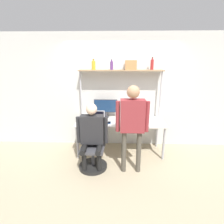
{
  "coord_description": "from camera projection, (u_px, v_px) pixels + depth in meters",
  "views": [
    {
      "loc": [
        -0.07,
        -3.34,
        2.07
      ],
      "look_at": [
        -0.17,
        -0.08,
        1.11
      ],
      "focal_mm": 28.0,
      "sensor_mm": 36.0,
      "label": 1
    }
  ],
  "objects": [
    {
      "name": "person_seated",
      "position": [
        92.0,
        132.0,
        3.31
      ],
      "size": [
        0.6,
        0.46,
        1.32
      ],
      "color": "black",
      "rests_on": "ground_plane"
    },
    {
      "name": "bottle_purple",
      "position": [
        112.0,
        65.0,
        3.86
      ],
      "size": [
        0.07,
        0.07,
        0.22
      ],
      "color": "#593372",
      "rests_on": "shelf_unit"
    },
    {
      "name": "desk",
      "position": [
        120.0,
        123.0,
        3.99
      ],
      "size": [
        1.98,
        0.79,
        0.76
      ],
      "color": "beige",
      "rests_on": "ground_plane"
    },
    {
      "name": "person_standing",
      "position": [
        132.0,
        119.0,
        3.12
      ],
      "size": [
        0.6,
        0.23,
        1.68
      ],
      "color": "#4C473D",
      "rests_on": "ground_plane"
    },
    {
      "name": "bottle_amber",
      "position": [
        94.0,
        65.0,
        3.87
      ],
      "size": [
        0.08,
        0.08,
        0.23
      ],
      "color": "gold",
      "rests_on": "shelf_unit"
    },
    {
      "name": "wall_back",
      "position": [
        120.0,
        92.0,
        4.21
      ],
      "size": [
        8.0,
        0.06,
        2.7
      ],
      "color": "silver",
      "rests_on": "ground_plane"
    },
    {
      "name": "storage_box",
      "position": [
        131.0,
        65.0,
        3.85
      ],
      "size": [
        0.25,
        0.2,
        0.21
      ],
      "color": "#B27A47",
      "rests_on": "shelf_unit"
    },
    {
      "name": "shelf_unit",
      "position": [
        121.0,
        81.0,
        3.95
      ],
      "size": [
        1.88,
        0.3,
        1.88
      ],
      "color": "#997A56",
      "rests_on": "ground_plane"
    },
    {
      "name": "monitor",
      "position": [
        106.0,
        107.0,
        4.15
      ],
      "size": [
        0.55,
        0.17,
        0.43
      ],
      "color": "#333338",
      "rests_on": "desk"
    },
    {
      "name": "ground_plane",
      "position": [
        120.0,
        160.0,
        3.79
      ],
      "size": [
        12.0,
        12.0,
        0.0
      ],
      "primitive_type": "plane",
      "color": "tan"
    },
    {
      "name": "laptop",
      "position": [
        98.0,
        119.0,
        3.84
      ],
      "size": [
        0.29,
        0.25,
        0.25
      ],
      "color": "silver",
      "rests_on": "desk"
    },
    {
      "name": "office_chair",
      "position": [
        93.0,
        154.0,
        3.5
      ],
      "size": [
        0.56,
        0.56,
        0.9
      ],
      "color": "black",
      "rests_on": "ground_plane"
    },
    {
      "name": "bottle_red",
      "position": [
        152.0,
        64.0,
        3.83
      ],
      "size": [
        0.07,
        0.07,
        0.27
      ],
      "color": "maroon",
      "rests_on": "shelf_unit"
    },
    {
      "name": "cell_phone",
      "position": [
        109.0,
        123.0,
        3.82
      ],
      "size": [
        0.07,
        0.15,
        0.01
      ],
      "color": "#264C8C",
      "rests_on": "desk"
    }
  ]
}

